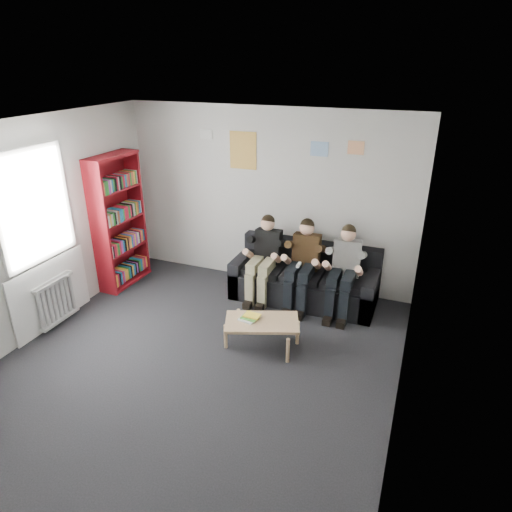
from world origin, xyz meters
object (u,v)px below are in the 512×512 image
at_px(coffee_table, 262,324).
at_px(person_right, 343,271).
at_px(person_left, 264,259).
at_px(person_middle, 302,265).
at_px(bookshelf, 120,222).
at_px(sofa, 305,280).

bearing_deg(coffee_table, person_right, 58.21).
relative_size(person_left, person_middle, 0.99).
bearing_deg(bookshelf, sofa, 12.49).
distance_m(bookshelf, person_left, 2.28).
bearing_deg(bookshelf, coffee_table, -16.17).
bearing_deg(coffee_table, person_middle, 82.51).
relative_size(sofa, bookshelf, 1.03).
distance_m(bookshelf, person_middle, 2.85).
bearing_deg(bookshelf, person_right, 7.48).
relative_size(bookshelf, person_left, 1.64).
xyz_separation_m(person_middle, person_right, (0.58, 0.00, -0.00)).
bearing_deg(sofa, person_middle, -90.00).
xyz_separation_m(sofa, coffee_table, (-0.16, -1.39, 0.02)).
relative_size(person_left, person_right, 1.00).
relative_size(bookshelf, person_middle, 1.62).
xyz_separation_m(sofa, bookshelf, (-2.81, -0.53, 0.73)).
height_order(bookshelf, person_middle, bookshelf).
bearing_deg(person_right, person_middle, 173.23).
xyz_separation_m(coffee_table, person_middle, (0.16, 1.19, 0.31)).
bearing_deg(person_middle, person_left, 176.76).
height_order(bookshelf, person_left, bookshelf).
height_order(sofa, bookshelf, bookshelf).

